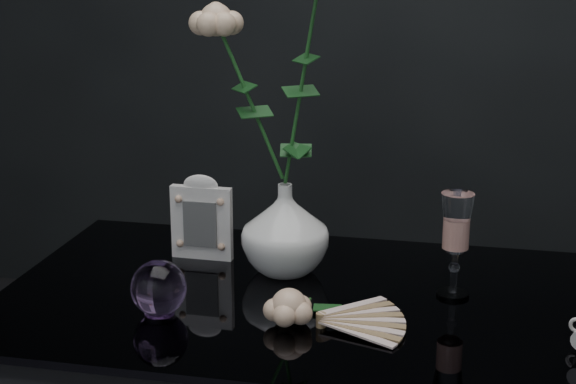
% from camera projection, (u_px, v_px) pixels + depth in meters
% --- Properties ---
extents(vase, '(0.15, 0.15, 0.15)m').
position_uv_depth(vase, '(285.00, 229.00, 1.45)').
color(vase, white).
rests_on(vase, table).
extents(wine_glass, '(0.05, 0.05, 0.17)m').
position_uv_depth(wine_glass, '(455.00, 245.00, 1.35)').
color(wine_glass, white).
rests_on(wine_glass, table).
extents(picture_frame, '(0.11, 0.09, 0.15)m').
position_uv_depth(picture_frame, '(202.00, 217.00, 1.52)').
color(picture_frame, white).
rests_on(picture_frame, table).
extents(paperweight, '(0.11, 0.11, 0.08)m').
position_uv_depth(paperweight, '(159.00, 288.00, 1.30)').
color(paperweight, '#A879C4').
rests_on(paperweight, table).
extents(paper_fan, '(0.25, 0.20, 0.03)m').
position_uv_depth(paper_fan, '(321.00, 319.00, 1.26)').
color(paper_fan, beige).
rests_on(paper_fan, table).
extents(loose_rose, '(0.17, 0.19, 0.05)m').
position_uv_depth(loose_rose, '(289.00, 307.00, 1.27)').
color(loose_rose, beige).
rests_on(loose_rose, table).
extents(roses, '(0.24, 0.12, 0.43)m').
position_uv_depth(roses, '(281.00, 65.00, 1.37)').
color(roses, beige).
rests_on(roses, vase).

